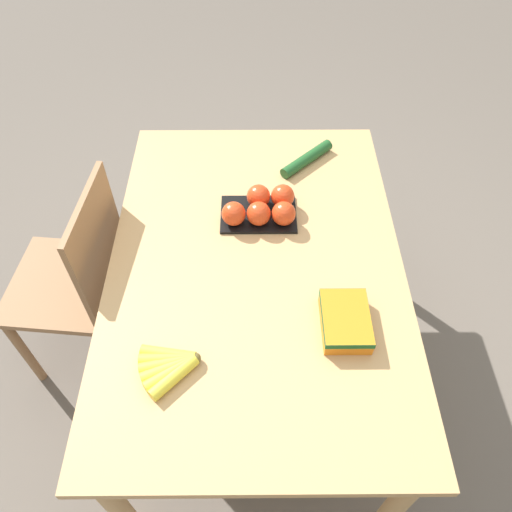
% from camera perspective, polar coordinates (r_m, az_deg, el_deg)
% --- Properties ---
extents(ground_plane, '(12.00, 12.00, 0.00)m').
position_cam_1_polar(ground_plane, '(2.22, 0.00, -12.53)').
color(ground_plane, '#665B51').
extents(dining_table, '(1.40, 0.95, 0.73)m').
position_cam_1_polar(dining_table, '(1.67, 0.00, -2.58)').
color(dining_table, tan).
rests_on(dining_table, ground_plane).
extents(chair, '(0.46, 0.44, 0.90)m').
position_cam_1_polar(chair, '(1.98, -19.55, -2.67)').
color(chair, '#8E6642').
rests_on(chair, ground_plane).
extents(banana_bunch, '(0.16, 0.17, 0.04)m').
position_cam_1_polar(banana_bunch, '(1.40, -9.81, -12.28)').
color(banana_bunch, brown).
rests_on(banana_bunch, dining_table).
extents(tomato_pack, '(0.18, 0.26, 0.09)m').
position_cam_1_polar(tomato_pack, '(1.71, 0.78, 5.54)').
color(tomato_pack, black).
rests_on(tomato_pack, dining_table).
extents(carrot_bag, '(0.19, 0.14, 0.06)m').
position_cam_1_polar(carrot_bag, '(1.46, 10.19, -7.22)').
color(carrot_bag, orange).
rests_on(carrot_bag, dining_table).
extents(cucumber_near, '(0.20, 0.21, 0.04)m').
position_cam_1_polar(cucumber_near, '(1.94, 5.82, 10.99)').
color(cucumber_near, '#1E5123').
rests_on(cucumber_near, dining_table).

